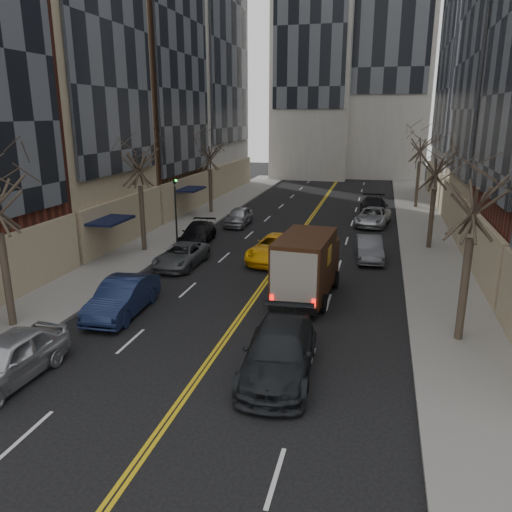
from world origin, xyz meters
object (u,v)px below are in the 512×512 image
(ups_truck, at_px, (307,266))
(pedestrian, at_px, (294,267))
(observer_sedan, at_px, (279,352))
(taxi, at_px, (276,248))

(ups_truck, relative_size, pedestrian, 3.76)
(observer_sedan, bearing_deg, ups_truck, 87.95)
(ups_truck, height_order, taxi, ups_truck)
(pedestrian, bearing_deg, taxi, 6.30)
(observer_sedan, xyz_separation_m, taxi, (-2.88, 13.26, -0.06))
(ups_truck, distance_m, observer_sedan, 7.39)
(observer_sedan, height_order, pedestrian, observer_sedan)
(pedestrian, bearing_deg, ups_truck, -174.30)
(observer_sedan, xyz_separation_m, pedestrian, (-1.18, 9.60, -0.02))
(pedestrian, bearing_deg, observer_sedan, 168.47)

